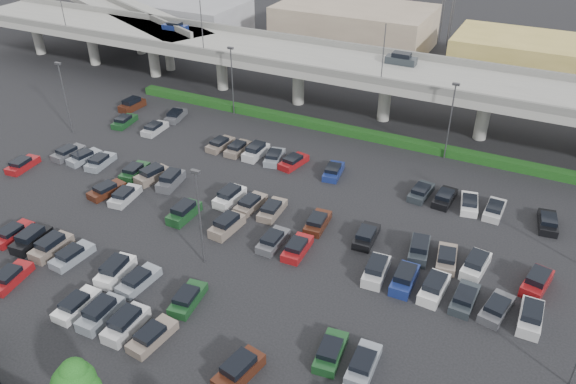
{
  "coord_description": "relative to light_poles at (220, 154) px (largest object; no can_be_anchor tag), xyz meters",
  "views": [
    {
      "loc": [
        26.67,
        -42.96,
        34.72
      ],
      "look_at": [
        2.99,
        4.42,
        2.0
      ],
      "focal_mm": 35.0,
      "sensor_mm": 36.0,
      "label": 1
    }
  ],
  "objects": [
    {
      "name": "light_poles",
      "position": [
        0.0,
        0.0,
        0.0
      ],
      "size": [
        66.9,
        48.38,
        10.3
      ],
      "color": "#46464A",
      "rests_on": "ground"
    },
    {
      "name": "hedge",
      "position": [
        4.13,
        23.0,
        -5.69
      ],
      "size": [
        66.0,
        1.6,
        1.1
      ],
      "primitive_type": "cube",
      "color": "#113D14",
      "rests_on": "ground"
    },
    {
      "name": "parked_cars",
      "position": [
        4.85,
        -4.49,
        -5.62
      ],
      "size": [
        63.17,
        41.66,
        1.67
      ],
      "color": "maroon",
      "rests_on": "ground"
    },
    {
      "name": "distant_buildings",
      "position": [
        16.5,
        59.81,
        -2.49
      ],
      "size": [
        138.0,
        24.0,
        9.0
      ],
      "color": "gray",
      "rests_on": "ground"
    },
    {
      "name": "on_ramp",
      "position": [
        -47.98,
        41.05,
        0.62
      ],
      "size": [
        50.93,
        30.13,
        8.8
      ],
      "color": "gray",
      "rests_on": "ground"
    },
    {
      "name": "tree_row",
      "position": [
        4.83,
        -28.53,
        -2.72
      ],
      "size": [
        65.07,
        3.66,
        5.94
      ],
      "color": "#332316",
      "rests_on": "ground"
    },
    {
      "name": "ground",
      "position": [
        4.13,
        -2.0,
        -6.24
      ],
      "size": [
        280.0,
        280.0,
        0.0
      ],
      "primitive_type": "plane",
      "color": "black"
    },
    {
      "name": "overpass",
      "position": [
        3.95,
        30.03,
        0.73
      ],
      "size": [
        150.0,
        13.0,
        15.8
      ],
      "color": "gray",
      "rests_on": "ground"
    }
  ]
}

